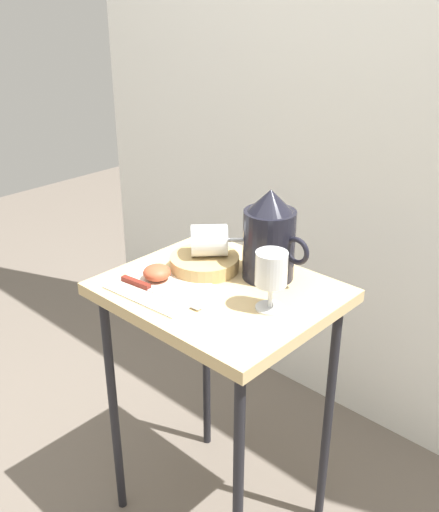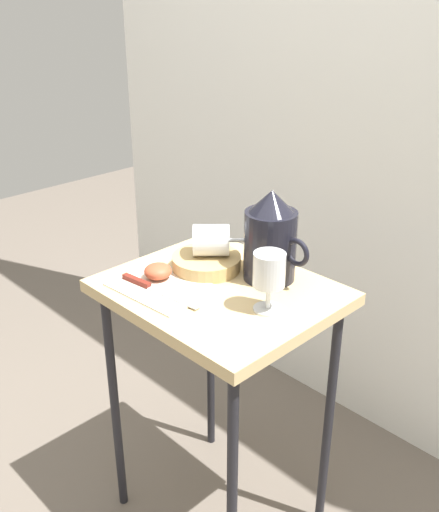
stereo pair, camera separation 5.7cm
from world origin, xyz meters
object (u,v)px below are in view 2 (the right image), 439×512
object	(u,v)px
table	(220,318)
knife	(148,286)
basket_tray	(206,262)
pitcher	(270,244)
wine_glass_tipped_near	(213,240)
wine_glass_upright	(269,273)
apple_half_left	(158,271)

from	to	relation	value
table	knife	bearing A→B (deg)	-129.75
basket_tray	knife	size ratio (longest dim) A/B	0.74
pitcher	wine_glass_tipped_near	xyz separation A→B (m)	(-0.14, -0.06, -0.02)
wine_glass_upright	pitcher	bearing A→B (deg)	129.89
basket_tray	table	bearing A→B (deg)	-25.53
apple_half_left	wine_glass_tipped_near	bearing A→B (deg)	72.19
table	knife	size ratio (longest dim) A/B	3.12
pitcher	knife	size ratio (longest dim) A/B	0.95
basket_tray	knife	distance (m)	0.17
table	pitcher	world-z (taller)	pitcher
table	wine_glass_upright	bearing A→B (deg)	-0.08
wine_glass_upright	wine_glass_tipped_near	size ratio (longest dim) A/B	0.86
knife	apple_half_left	bearing A→B (deg)	116.10
basket_tray	knife	world-z (taller)	basket_tray
wine_glass_upright	wine_glass_tipped_near	distance (m)	0.24
table	wine_glass_upright	world-z (taller)	wine_glass_upright
table	wine_glass_upright	xyz separation A→B (m)	(0.15, -0.00, 0.17)
table	apple_half_left	size ratio (longest dim) A/B	10.97
knife	pitcher	bearing A→B (deg)	57.39
wine_glass_upright	apple_half_left	distance (m)	0.30
wine_glass_upright	apple_half_left	size ratio (longest dim) A/B	2.04
pitcher	apple_half_left	world-z (taller)	pitcher
table	wine_glass_tipped_near	bearing A→B (deg)	144.68
wine_glass_tipped_near	table	bearing A→B (deg)	-35.32
table	pitcher	bearing A→B (deg)	66.60
pitcher	wine_glass_tipped_near	bearing A→B (deg)	-156.89
pitcher	wine_glass_upright	distance (m)	0.16
table	wine_glass_upright	size ratio (longest dim) A/B	5.37
table	basket_tray	bearing A→B (deg)	154.47
wine_glass_upright	basket_tray	bearing A→B (deg)	169.74
basket_tray	wine_glass_upright	world-z (taller)	wine_glass_upright
apple_half_left	basket_tray	bearing A→B (deg)	72.48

